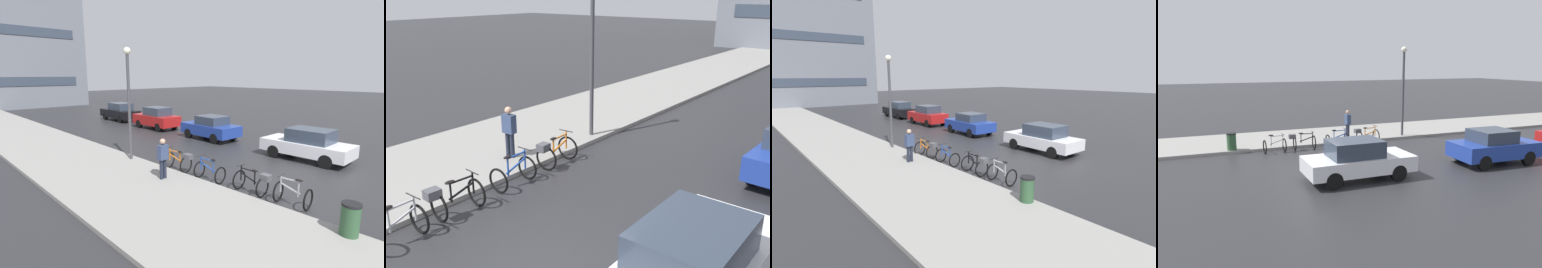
% 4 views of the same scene
% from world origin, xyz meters
% --- Properties ---
extents(ground_plane, '(140.00, 140.00, 0.00)m').
position_xyz_m(ground_plane, '(0.00, 0.00, 0.00)').
color(ground_plane, '#28282B').
extents(sidewalk_kerb, '(4.80, 60.00, 0.14)m').
position_xyz_m(sidewalk_kerb, '(-6.00, 10.00, 0.07)').
color(sidewalk_kerb, gray).
rests_on(sidewalk_kerb, ground).
extents(bicycle_nearest, '(0.75, 1.09, 0.94)m').
position_xyz_m(bicycle_nearest, '(-3.03, -1.15, 0.39)').
color(bicycle_nearest, black).
rests_on(bicycle_nearest, ground).
extents(bicycle_second, '(0.78, 1.37, 0.95)m').
position_xyz_m(bicycle_second, '(-3.13, 0.27, 0.48)').
color(bicycle_second, black).
rests_on(bicycle_second, ground).
extents(bicycle_third, '(0.73, 1.17, 0.95)m').
position_xyz_m(bicycle_third, '(-3.24, 2.28, 0.39)').
color(bicycle_third, black).
rests_on(bicycle_third, ground).
extents(bicycle_farthest, '(0.83, 1.43, 0.97)m').
position_xyz_m(bicycle_farthest, '(-3.31, 4.00, 0.49)').
color(bicycle_farthest, black).
rests_on(bicycle_farthest, ground).
extents(car_white, '(1.87, 4.24, 1.57)m').
position_xyz_m(car_white, '(2.49, 0.98, 0.78)').
color(car_white, silver).
rests_on(car_white, ground).
extents(car_blue, '(2.03, 3.91, 1.54)m').
position_xyz_m(car_blue, '(2.62, 7.60, 0.77)').
color(car_blue, navy).
rests_on(car_blue, ground).
extents(pedestrian, '(0.42, 0.27, 1.74)m').
position_xyz_m(pedestrian, '(-4.65, 3.45, 0.99)').
color(pedestrian, '#1E2333').
rests_on(pedestrian, ground).
extents(streetlamp, '(0.33, 0.33, 5.38)m').
position_xyz_m(streetlamp, '(-4.00, 6.74, 3.26)').
color(streetlamp, '#424247').
rests_on(streetlamp, ground).
extents(trash_bin, '(0.48, 0.48, 1.00)m').
position_xyz_m(trash_bin, '(-3.89, -3.15, 0.50)').
color(trash_bin, '#2D5133').
rests_on(trash_bin, ground).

